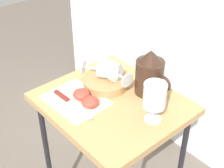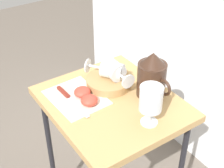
% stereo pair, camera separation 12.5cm
% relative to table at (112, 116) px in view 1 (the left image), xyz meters
% --- Properties ---
extents(table, '(0.54, 0.48, 0.74)m').
position_rel_table_xyz_m(table, '(0.00, 0.00, 0.00)').
color(table, tan).
rests_on(table, ground_plane).
extents(linen_napkin, '(0.25, 0.20, 0.00)m').
position_rel_table_xyz_m(linen_napkin, '(-0.10, -0.11, 0.08)').
color(linen_napkin, silver).
rests_on(linen_napkin, table).
extents(basket_tray, '(0.19, 0.19, 0.03)m').
position_rel_table_xyz_m(basket_tray, '(-0.10, 0.05, 0.10)').
color(basket_tray, '#AD8451').
rests_on(basket_tray, table).
extents(pitcher, '(0.17, 0.11, 0.19)m').
position_rel_table_xyz_m(pitcher, '(0.05, 0.15, 0.16)').
color(pitcher, '#382319').
rests_on(pitcher, table).
extents(wine_glass_upright, '(0.08, 0.08, 0.16)m').
position_rel_table_xyz_m(wine_glass_upright, '(0.18, 0.04, 0.18)').
color(wine_glass_upright, silver).
rests_on(wine_glass_upright, table).
extents(wine_glass_tipped_near, '(0.14, 0.08, 0.07)m').
position_rel_table_xyz_m(wine_glass_tipped_near, '(-0.08, 0.07, 0.15)').
color(wine_glass_tipped_near, silver).
rests_on(wine_glass_tipped_near, basket_tray).
extents(wine_glass_tipped_far, '(0.16, 0.14, 0.07)m').
position_rel_table_xyz_m(wine_glass_tipped_far, '(-0.10, 0.06, 0.15)').
color(wine_glass_tipped_far, silver).
rests_on(wine_glass_tipped_far, basket_tray).
extents(apple_half_left, '(0.07, 0.07, 0.04)m').
position_rel_table_xyz_m(apple_half_left, '(-0.09, -0.08, 0.10)').
color(apple_half_left, '#CC3D2D').
rests_on(apple_half_left, linen_napkin).
extents(apple_half_right, '(0.07, 0.07, 0.04)m').
position_rel_table_xyz_m(apple_half_right, '(-0.03, -0.09, 0.10)').
color(apple_half_right, '#CC3D2D').
rests_on(apple_half_right, linen_napkin).
extents(knife, '(0.23, 0.02, 0.01)m').
position_rel_table_xyz_m(knife, '(-0.11, -0.14, 0.09)').
color(knife, silver).
rests_on(knife, linen_napkin).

